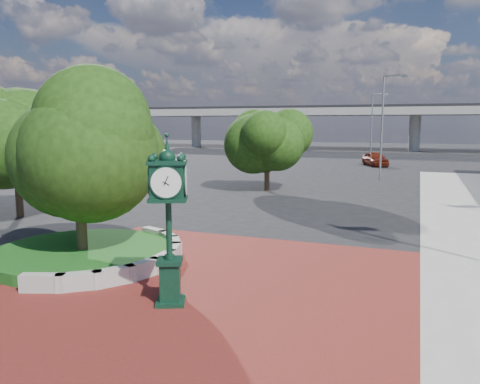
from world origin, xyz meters
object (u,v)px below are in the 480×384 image
(street_lamp_near, at_px, (385,120))
(street_lamp_far, at_px, (373,122))
(post_clock, at_px, (169,214))
(parked_car, at_px, (375,159))

(street_lamp_near, xyz_separation_m, street_lamp_far, (-2.48, 17.97, -0.21))
(post_clock, bearing_deg, parked_car, 88.00)
(post_clock, relative_size, parked_car, 0.96)
(street_lamp_far, bearing_deg, post_clock, -90.89)
(street_lamp_far, bearing_deg, parked_car, -80.75)
(street_lamp_near, relative_size, street_lamp_far, 1.04)
(post_clock, height_order, street_lamp_far, street_lamp_far)
(parked_car, distance_m, street_lamp_near, 14.04)
(post_clock, distance_m, parked_car, 42.76)
(post_clock, height_order, parked_car, post_clock)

